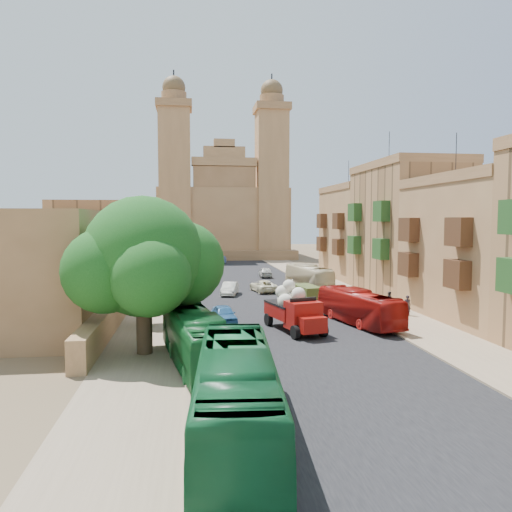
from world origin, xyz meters
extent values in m
plane|color=brown|center=(0.00, 0.00, 0.00)|extent=(260.00, 260.00, 0.00)
cube|color=black|center=(0.00, 30.00, 0.01)|extent=(14.00, 140.00, 0.01)
cube|color=#8B755B|center=(9.50, 30.00, 0.01)|extent=(5.00, 140.00, 0.01)
cube|color=#8B755B|center=(-9.50, 30.00, 0.01)|extent=(5.00, 140.00, 0.01)
cube|color=#8B755B|center=(7.00, 30.00, 0.06)|extent=(0.25, 140.00, 0.12)
cube|color=#8B755B|center=(-7.00, 30.00, 0.06)|extent=(0.25, 140.00, 0.12)
cube|color=#956B43|center=(16.00, 11.00, 5.25)|extent=(8.00, 14.00, 10.50)
cube|color=brown|center=(16.00, 11.00, 10.90)|extent=(8.20, 14.00, 0.80)
cylinder|color=black|center=(15.00, 13.80, 13.10)|extent=(0.06, 0.06, 3.60)
cube|color=#472A17|center=(11.55, 7.08, 3.99)|extent=(0.90, 2.20, 2.00)
cube|color=#472A17|center=(11.55, 14.92, 3.99)|extent=(0.90, 2.20, 2.00)
cube|color=#472A17|center=(11.55, 7.08, 6.93)|extent=(0.90, 2.20, 2.00)
cube|color=#472A17|center=(11.55, 14.92, 6.93)|extent=(0.90, 2.20, 2.00)
cube|color=#9F7248|center=(16.00, 25.00, 6.50)|extent=(8.00, 14.00, 13.00)
cube|color=brown|center=(16.00, 25.00, 13.40)|extent=(8.20, 14.00, 0.80)
cylinder|color=black|center=(15.00, 27.80, 15.60)|extent=(0.06, 0.06, 3.60)
cube|color=#214C1E|center=(11.55, 21.08, 4.94)|extent=(0.90, 2.20, 2.00)
cube|color=#214C1E|center=(11.55, 28.92, 4.94)|extent=(0.90, 2.20, 2.00)
cube|color=#214C1E|center=(11.55, 21.08, 8.58)|extent=(0.90, 2.20, 2.00)
cube|color=#214C1E|center=(11.55, 28.92, 8.58)|extent=(0.90, 2.20, 2.00)
cube|color=#956B43|center=(16.00, 39.00, 5.75)|extent=(8.00, 14.00, 11.50)
cube|color=brown|center=(16.00, 39.00, 11.90)|extent=(8.20, 14.00, 0.80)
cylinder|color=black|center=(15.00, 41.80, 14.10)|extent=(0.06, 0.06, 3.60)
cube|color=#472A17|center=(11.55, 35.08, 4.37)|extent=(0.90, 2.20, 2.00)
cube|color=#472A17|center=(11.55, 42.92, 4.37)|extent=(0.90, 2.20, 2.00)
cube|color=#472A17|center=(11.55, 35.08, 7.59)|extent=(0.90, 2.20, 2.00)
cube|color=#472A17|center=(11.55, 42.92, 7.59)|extent=(0.90, 2.20, 2.00)
cube|color=#956B43|center=(-12.50, 20.00, 0.90)|extent=(1.00, 40.00, 1.80)
cube|color=brown|center=(-18.00, 18.00, 4.20)|extent=(10.00, 28.00, 8.40)
cube|color=#9F7248|center=(-18.00, 44.00, 5.00)|extent=(10.00, 22.00, 10.00)
cube|color=#956B43|center=(0.00, 81.00, 7.00)|extent=(26.00, 20.00, 14.00)
cube|color=brown|center=(0.00, 70.50, 0.90)|extent=(28.00, 4.00, 1.80)
cube|color=brown|center=(0.00, 72.20, 10.00)|extent=(12.00, 2.00, 16.00)
cube|color=#956B43|center=(0.00, 72.20, 18.90)|extent=(12.60, 2.40, 1.60)
cube|color=#956B43|center=(0.00, 72.20, 20.60)|extent=(8.00, 2.00, 2.40)
cube|color=#956B43|center=(0.00, 72.20, 22.40)|extent=(4.00, 2.00, 1.60)
cube|color=#956B43|center=(-9.50, 73.50, 14.50)|extent=(6.00, 6.00, 29.00)
cube|color=brown|center=(-9.50, 73.50, 29.60)|extent=(6.80, 6.80, 1.40)
cylinder|color=brown|center=(-9.50, 73.50, 31.20)|extent=(4.80, 4.80, 1.80)
sphere|color=brown|center=(-9.50, 73.50, 33.00)|extent=(4.40, 4.40, 4.40)
cylinder|color=black|center=(-9.50, 73.50, 35.40)|extent=(0.28, 0.28, 1.80)
cube|color=#956B43|center=(9.50, 73.50, 14.50)|extent=(6.00, 6.00, 29.00)
cube|color=brown|center=(9.50, 73.50, 29.60)|extent=(6.80, 6.80, 1.40)
cylinder|color=brown|center=(9.50, 73.50, 31.20)|extent=(4.80, 4.80, 1.80)
sphere|color=brown|center=(9.50, 73.50, 33.00)|extent=(4.40, 4.40, 4.40)
cylinder|color=black|center=(9.50, 73.50, 35.40)|extent=(0.28, 0.28, 1.80)
cylinder|color=#3B2C1D|center=(-9.50, 4.00, 1.74)|extent=(0.92, 0.92, 3.48)
sphere|color=#113F13|center=(-9.50, 4.00, 5.67)|extent=(6.96, 6.96, 6.96)
sphere|color=#113F13|center=(-7.30, 5.10, 5.13)|extent=(5.13, 5.13, 5.13)
sphere|color=#113F13|center=(-11.51, 3.18, 4.94)|extent=(4.76, 4.76, 4.76)
sphere|color=#113F13|center=(-8.95, 1.80, 4.76)|extent=(4.39, 4.39, 4.39)
sphere|color=#113F13|center=(-10.51, 6.01, 6.41)|extent=(4.03, 4.03, 4.03)
cylinder|color=#3B2C1D|center=(-10.00, 12.00, 1.06)|extent=(0.44, 0.44, 2.11)
sphere|color=#113F13|center=(-10.00, 12.00, 3.19)|extent=(3.07, 3.07, 3.07)
cylinder|color=#3B2C1D|center=(-10.00, 24.00, 0.98)|extent=(0.44, 0.44, 1.96)
sphere|color=#113F13|center=(-10.00, 24.00, 2.96)|extent=(2.85, 2.85, 2.85)
cylinder|color=#3B2C1D|center=(-10.00, 36.00, 1.09)|extent=(0.44, 0.44, 2.18)
sphere|color=#113F13|center=(-10.00, 36.00, 3.29)|extent=(3.17, 3.17, 3.17)
cylinder|color=#3B2C1D|center=(-10.00, 48.00, 0.96)|extent=(0.44, 0.44, 1.91)
sphere|color=#113F13|center=(-10.00, 48.00, 2.88)|extent=(2.78, 2.78, 2.78)
cube|color=maroon|center=(0.12, 9.55, 1.27)|extent=(3.05, 4.10, 0.92)
cube|color=black|center=(0.12, 9.55, 1.78)|extent=(3.11, 4.16, 0.12)
cube|color=maroon|center=(0.69, 7.27, 1.38)|extent=(2.49, 2.19, 1.83)
cube|color=maroon|center=(0.98, 6.08, 0.97)|extent=(1.97, 1.60, 1.02)
cube|color=black|center=(0.69, 7.27, 2.09)|extent=(1.90, 0.56, 0.92)
cylinder|color=black|center=(-0.08, 6.14, 0.46)|extent=(0.57, 0.98, 0.92)
cylinder|color=black|center=(1.89, 6.62, 0.46)|extent=(0.57, 0.98, 0.92)
cylinder|color=black|center=(-1.16, 10.49, 0.46)|extent=(0.57, 0.98, 0.92)
cylinder|color=black|center=(0.82, 10.98, 0.46)|extent=(0.57, 0.98, 0.92)
sphere|color=beige|center=(-0.22, 8.83, 2.04)|extent=(1.12, 1.12, 1.12)
sphere|color=beige|center=(0.69, 9.37, 2.04)|extent=(1.12, 1.12, 1.12)
sphere|color=beige|center=(-0.02, 10.14, 2.04)|extent=(1.12, 1.12, 1.12)
sphere|color=beige|center=(-0.30, 9.55, 2.60)|extent=(1.02, 1.02, 1.02)
sphere|color=beige|center=(0.69, 8.74, 2.55)|extent=(1.02, 1.02, 1.02)
sphere|color=beige|center=(0.15, 9.45, 3.06)|extent=(0.92, 0.92, 0.92)
cube|color=#404D1D|center=(4.00, 20.00, 0.81)|extent=(2.35, 4.16, 1.62)
cylinder|color=black|center=(3.47, 18.52, 0.32)|extent=(0.36, 0.68, 0.65)
cylinder|color=black|center=(4.99, 18.78, 0.32)|extent=(0.36, 0.68, 0.65)
cylinder|color=black|center=(3.01, 21.22, 0.32)|extent=(0.36, 0.68, 0.65)
cylinder|color=black|center=(4.53, 21.48, 0.32)|extent=(0.36, 0.68, 0.65)
imported|color=#145E30|center=(-5.27, -8.06, 1.61)|extent=(3.57, 11.71, 3.21)
imported|color=#145D27|center=(-6.50, 1.00, 1.43)|extent=(4.08, 10.52, 2.86)
imported|color=#9B120E|center=(5.58, 10.17, 1.28)|extent=(4.08, 9.42, 2.55)
imported|color=beige|center=(6.50, 29.59, 1.33)|extent=(3.60, 9.77, 2.66)
imported|color=#2A6398|center=(-4.31, 11.98, 0.66)|extent=(1.99, 4.00, 1.31)
imported|color=beige|center=(-2.77, 25.77, 0.66)|extent=(2.27, 4.22, 1.32)
imported|color=beige|center=(1.00, 27.57, 0.63)|extent=(2.81, 4.82, 1.26)
imported|color=#192549|center=(-4.88, 44.75, 0.71)|extent=(2.42, 5.05, 1.42)
imported|color=beige|center=(3.30, 41.03, 0.69)|extent=(1.87, 4.12, 1.37)
imported|color=#4865AD|center=(-1.59, 61.93, 0.70)|extent=(2.61, 4.48, 1.39)
imported|color=black|center=(10.62, 12.87, 0.83)|extent=(0.66, 0.49, 1.66)
imported|color=#404041|center=(9.43, 13.66, 0.95)|extent=(0.65, 1.17, 1.89)
camera|label=1|loc=(-6.87, -25.16, 7.78)|focal=35.00mm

